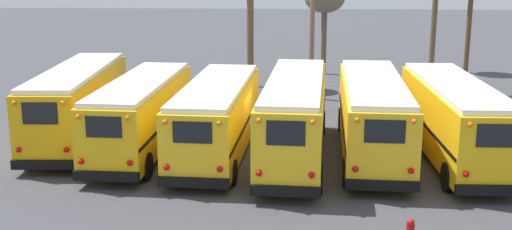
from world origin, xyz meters
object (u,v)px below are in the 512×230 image
at_px(school_bus_1, 141,113).
at_px(school_bus_3, 295,116).
at_px(school_bus_5, 454,118).
at_px(school_bus_0, 78,102).
at_px(utility_pole, 312,21).
at_px(school_bus_2, 217,116).
at_px(school_bus_4, 373,114).

bearing_deg(school_bus_1, school_bus_3, -6.09).
xyz_separation_m(school_bus_1, school_bus_5, (12.95, -0.36, 0.05)).
bearing_deg(school_bus_0, school_bus_3, -12.70).
bearing_deg(utility_pole, school_bus_3, -94.78).
relative_size(school_bus_0, school_bus_3, 0.95).
height_order(school_bus_0, school_bus_2, school_bus_0).
relative_size(school_bus_2, school_bus_4, 0.94).
xyz_separation_m(school_bus_1, school_bus_3, (6.48, -0.69, 0.13)).
distance_m(school_bus_3, school_bus_5, 6.49).
distance_m(school_bus_1, school_bus_2, 3.25).
bearing_deg(school_bus_5, school_bus_3, -177.06).
height_order(school_bus_1, school_bus_5, school_bus_5).
height_order(school_bus_2, school_bus_5, school_bus_5).
bearing_deg(utility_pole, school_bus_4, -78.61).
bearing_deg(school_bus_5, school_bus_0, 173.46).
height_order(school_bus_1, school_bus_4, school_bus_4).
xyz_separation_m(school_bus_0, utility_pole, (10.71, 9.67, 2.78)).
distance_m(school_bus_0, school_bus_1, 3.57).
bearing_deg(school_bus_4, school_bus_3, -167.72).
relative_size(school_bus_2, utility_pole, 1.15).
height_order(school_bus_4, utility_pole, utility_pole).
relative_size(school_bus_2, school_bus_5, 0.97).
bearing_deg(school_bus_5, school_bus_1, 178.42).
bearing_deg(school_bus_4, school_bus_0, 173.47).
xyz_separation_m(school_bus_2, utility_pole, (4.23, 11.44, 2.89)).
height_order(school_bus_1, school_bus_3, school_bus_3).
bearing_deg(school_bus_5, school_bus_4, 173.44).
distance_m(school_bus_3, utility_pole, 12.21).
xyz_separation_m(school_bus_4, utility_pole, (-2.25, 11.15, 2.79)).
xyz_separation_m(school_bus_4, school_bus_5, (3.24, -0.37, -0.02)).
height_order(school_bus_0, school_bus_5, school_bus_0).
height_order(school_bus_2, school_bus_3, school_bus_3).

